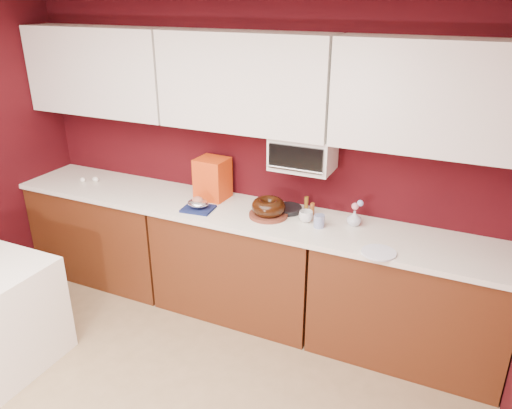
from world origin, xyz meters
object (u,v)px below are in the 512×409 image
(coffee_mug, at_px, (306,215))
(blue_jar, at_px, (319,221))
(pandoro_box, at_px, (213,178))
(foil_ham_nest, at_px, (198,203))
(bundt_cake, at_px, (268,207))
(flower_vase, at_px, (354,217))
(toaster_oven, at_px, (303,152))

(coffee_mug, distance_m, blue_jar, 0.13)
(pandoro_box, xyz_separation_m, coffee_mug, (0.85, -0.12, -0.12))
(foil_ham_nest, height_order, coffee_mug, coffee_mug)
(bundt_cake, bearing_deg, flower_vase, 10.89)
(coffee_mug, xyz_separation_m, flower_vase, (0.33, 0.09, 0.01))
(coffee_mug, height_order, blue_jar, coffee_mug)
(coffee_mug, bearing_deg, bundt_cake, -173.52)
(pandoro_box, relative_size, blue_jar, 3.61)
(toaster_oven, height_order, flower_vase, toaster_oven)
(toaster_oven, relative_size, blue_jar, 4.88)
(foil_ham_nest, height_order, flower_vase, flower_vase)
(blue_jar, bearing_deg, bundt_cake, 177.79)
(toaster_oven, relative_size, bundt_cake, 1.78)
(bundt_cake, xyz_separation_m, flower_vase, (0.62, 0.12, -0.02))
(bundt_cake, height_order, pandoro_box, pandoro_box)
(toaster_oven, distance_m, flower_vase, 0.59)
(foil_ham_nest, bearing_deg, toaster_oven, 21.56)
(flower_vase, bearing_deg, foil_ham_nest, -168.64)
(blue_jar, bearing_deg, pandoro_box, 169.98)
(bundt_cake, distance_m, pandoro_box, 0.59)
(pandoro_box, height_order, blue_jar, pandoro_box)
(coffee_mug, height_order, flower_vase, flower_vase)
(foil_ham_nest, relative_size, pandoro_box, 0.50)
(foil_ham_nest, distance_m, pandoro_box, 0.29)
(bundt_cake, bearing_deg, pandoro_box, 164.59)
(bundt_cake, distance_m, blue_jar, 0.40)
(pandoro_box, height_order, coffee_mug, pandoro_box)
(bundt_cake, relative_size, flower_vase, 2.00)
(pandoro_box, height_order, flower_vase, pandoro_box)
(toaster_oven, bearing_deg, flower_vase, -7.71)
(bundt_cake, bearing_deg, blue_jar, -2.21)
(blue_jar, bearing_deg, flower_vase, 31.67)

